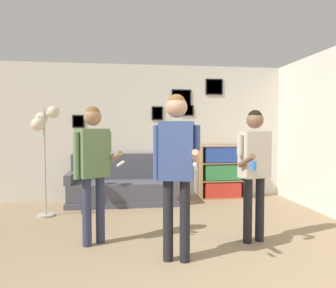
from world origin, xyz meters
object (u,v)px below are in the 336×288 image
Objects in this scene: floor_lamp at (44,129)px; person_player_foreground_left at (93,160)px; couch at (123,187)px; bookshelf at (222,172)px; bottle_on_floor at (83,207)px; person_player_foreground_center at (176,158)px; person_watcher_holding_cup at (255,162)px.

floor_lamp reaches higher than person_player_foreground_left.
person_player_foreground_left is at bearing -98.79° from couch.
person_player_foreground_left is (-2.34, -2.39, 0.50)m from bookshelf.
bookshelf reaches higher than bottle_on_floor.
person_player_foreground_left reaches higher than bookshelf.
person_watcher_holding_cup is (1.05, 0.46, -0.10)m from person_player_foreground_center.
bottle_on_floor is (-2.65, -0.90, -0.42)m from bookshelf.
person_watcher_holding_cup is at bearing 23.63° from person_player_foreground_center.
floor_lamp reaches higher than bottle_on_floor.
person_player_foreground_center is 1.15m from person_watcher_holding_cup.
person_player_foreground_left is (0.90, -1.42, -0.38)m from floor_lamp.
person_watcher_holding_cup reaches higher than couch.
person_player_foreground_left is 1.02× the size of person_watcher_holding_cup.
bottle_on_floor is at bearing 143.87° from person_watcher_holding_cup.
floor_lamp is 2.76m from person_player_foreground_center.
couch is 1.89× the size of bookshelf.
person_player_foreground_center reaches higher than couch.
person_player_foreground_center is at bearing -34.49° from person_player_foreground_left.
couch is at bearing 47.32° from bottle_on_floor.
bottle_on_floor is (-2.28, 1.67, -0.90)m from person_watcher_holding_cup.
person_watcher_holding_cup reaches higher than bottle_on_floor.
person_watcher_holding_cup is (1.98, -0.17, -0.03)m from person_player_foreground_left.
person_player_foreground_left is 0.95× the size of person_player_foreground_center.
person_player_foreground_left is 1.79m from bottle_on_floor.
floor_lamp is at bearing 122.21° from person_player_foreground_left.
person_player_foreground_center is at bearing -156.37° from person_watcher_holding_cup.
couch is 0.97m from bottle_on_floor.
floor_lamp reaches higher than couch.
person_watcher_holding_cup is 2.97m from bottle_on_floor.
person_player_foreground_left is at bearing -78.34° from bottle_on_floor.
person_watcher_holding_cup is at bearing -98.05° from bookshelf.
person_player_foreground_left is 1.98m from person_watcher_holding_cup.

